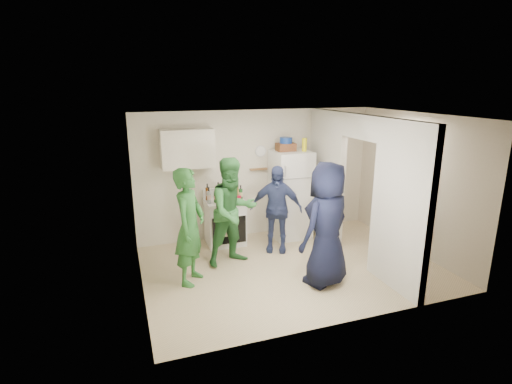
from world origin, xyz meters
TOP-DOWN VIEW (x-y plane):
  - floor at (0.00, 0.00)m, footprint 4.80×4.80m
  - wall_back at (0.00, 1.70)m, footprint 4.80×0.00m
  - wall_front at (0.00, -1.70)m, footprint 4.80×0.00m
  - wall_left at (-2.40, 0.00)m, footprint 0.00×3.40m
  - wall_right at (2.40, 0.00)m, footprint 0.00×3.40m
  - ceiling at (0.00, 0.00)m, footprint 4.80×4.80m
  - partition_pier_back at (1.20, 1.10)m, footprint 0.12×1.20m
  - partition_pier_front at (1.20, -1.10)m, footprint 0.12×1.20m
  - partition_header at (1.20, 0.00)m, footprint 0.12×1.00m
  - stove at (-0.77, 1.37)m, footprint 0.73×0.61m
  - upper_cabinet at (-1.40, 1.52)m, footprint 0.95×0.34m
  - fridge at (0.56, 1.34)m, footprint 0.71×0.69m
  - wicker_basket at (0.46, 1.39)m, footprint 0.35×0.25m
  - blue_bowl at (0.46, 1.39)m, footprint 0.24×0.24m
  - yellow_cup_stack_top at (0.78, 1.24)m, footprint 0.09×0.09m
  - wall_clock at (0.05, 1.68)m, footprint 0.22×0.02m
  - spice_shelf at (0.00, 1.65)m, footprint 0.35×0.08m
  - nook_window at (2.38, 0.20)m, footprint 0.03×0.70m
  - nook_window_frame at (2.36, 0.20)m, footprint 0.04×0.76m
  - nook_valance at (2.34, 0.20)m, footprint 0.04×0.82m
  - yellow_cup_stack_stove at (-0.89, 1.15)m, footprint 0.09×0.09m
  - red_cup at (-0.55, 1.17)m, footprint 0.09×0.09m
  - person_green_left at (-1.66, 0.07)m, footprint 0.71×0.79m
  - person_green_center at (-0.86, 0.50)m, footprint 1.03×0.89m
  - person_denim at (0.02, 0.76)m, footprint 1.01×0.75m
  - person_navy at (0.26, -0.65)m, footprint 1.09×0.93m
  - person_nook at (2.04, 0.04)m, footprint 0.84×1.22m
  - bottle_a at (-1.07, 1.49)m, footprint 0.07×0.07m
  - bottle_b at (-0.96, 1.28)m, footprint 0.07×0.07m
  - bottle_c at (-0.85, 1.53)m, footprint 0.08×0.08m
  - bottle_d at (-0.76, 1.33)m, footprint 0.07×0.07m
  - bottle_e at (-0.67, 1.55)m, footprint 0.07×0.07m
  - bottle_f at (-0.60, 1.41)m, footprint 0.08×0.08m
  - bottle_g at (-0.50, 1.50)m, footprint 0.07×0.07m
  - bottle_h at (-1.09, 1.25)m, footprint 0.07×0.07m
  - bottle_i at (-0.71, 1.45)m, footprint 0.07×0.07m
  - bottle_j at (-0.49, 1.27)m, footprint 0.07×0.07m

SIDE VIEW (x-z plane):
  - floor at x=0.00m, z-range 0.00..0.00m
  - stove at x=-0.77m, z-range 0.00..0.87m
  - person_denim at x=0.02m, z-range 0.00..1.59m
  - fridge at x=0.56m, z-range 0.00..1.73m
  - person_nook at x=2.04m, z-range 0.00..1.73m
  - person_green_left at x=-1.66m, z-range 0.00..1.80m
  - person_green_center at x=-0.86m, z-range 0.00..1.83m
  - red_cup at x=-0.55m, z-range 0.87..0.99m
  - person_navy at x=0.26m, z-range 0.00..1.90m
  - bottle_f at x=-0.60m, z-range 0.87..1.11m
  - bottle_b at x=-0.96m, z-range 0.87..1.11m
  - yellow_cup_stack_stove at x=-0.89m, z-range 0.87..1.12m
  - bottle_d at x=-0.76m, z-range 0.87..1.15m
  - bottle_g at x=-0.50m, z-range 0.87..1.15m
  - bottle_j at x=-0.49m, z-range 0.87..1.16m
  - bottle_h at x=-1.09m, z-range 0.87..1.18m
  - bottle_a at x=-1.07m, z-range 0.87..1.18m
  - bottle_c at x=-0.85m, z-range 0.87..1.19m
  - bottle_i at x=-0.71m, z-range 0.87..1.19m
  - bottle_e at x=-0.67m, z-range 0.87..1.19m
  - wall_back at x=0.00m, z-range -1.15..3.65m
  - wall_front at x=0.00m, z-range -1.15..3.65m
  - wall_left at x=-2.40m, z-range -0.45..2.95m
  - wall_right at x=2.40m, z-range -0.45..2.95m
  - partition_pier_back at x=1.20m, z-range 0.00..2.50m
  - partition_pier_front at x=1.20m, z-range 0.00..2.50m
  - spice_shelf at x=0.00m, z-range 1.34..1.36m
  - nook_window at x=2.38m, z-range 1.25..2.05m
  - nook_window_frame at x=2.36m, z-range 1.22..2.08m
  - wall_clock at x=0.05m, z-range 1.59..1.81m
  - wicker_basket at x=0.46m, z-range 1.73..1.88m
  - upper_cabinet at x=-1.40m, z-range 1.50..2.20m
  - yellow_cup_stack_top at x=0.78m, z-range 1.73..1.98m
  - blue_bowl at x=0.46m, z-range 1.88..1.99m
  - nook_valance at x=2.34m, z-range 1.91..2.09m
  - partition_header at x=1.20m, z-range 2.10..2.50m
  - ceiling at x=0.00m, z-range 2.50..2.50m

